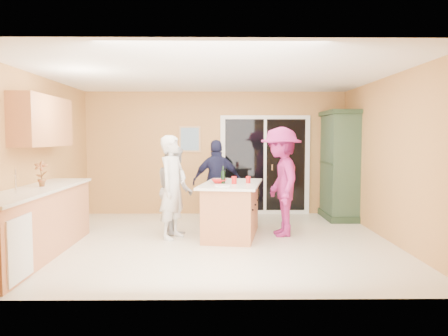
{
  "coord_description": "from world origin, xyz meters",
  "views": [
    {
      "loc": [
        0.07,
        -6.8,
        1.63
      ],
      "look_at": [
        0.15,
        0.1,
        1.15
      ],
      "focal_mm": 35.0,
      "sensor_mm": 36.0,
      "label": 1
    }
  ],
  "objects_px": {
    "kitchen_island": "(232,211)",
    "woman_navy": "(217,182)",
    "woman_white": "(173,187)",
    "woman_magenta": "(281,182)",
    "woman_grey": "(175,189)",
    "green_hutch": "(340,166)"
  },
  "relations": [
    {
      "from": "kitchen_island",
      "to": "woman_navy",
      "type": "distance_m",
      "value": 1.15
    },
    {
      "from": "woman_white",
      "to": "woman_magenta",
      "type": "relative_size",
      "value": 0.92
    },
    {
      "from": "kitchen_island",
      "to": "woman_grey",
      "type": "xyz_separation_m",
      "value": [
        -0.97,
        0.28,
        0.34
      ]
    },
    {
      "from": "woman_white",
      "to": "woman_magenta",
      "type": "bearing_deg",
      "value": -59.63
    },
    {
      "from": "woman_magenta",
      "to": "woman_grey",
      "type": "bearing_deg",
      "value": -101.45
    },
    {
      "from": "woman_grey",
      "to": "woman_magenta",
      "type": "bearing_deg",
      "value": -119.37
    },
    {
      "from": "woman_white",
      "to": "woman_navy",
      "type": "bearing_deg",
      "value": -5.89
    },
    {
      "from": "woman_white",
      "to": "woman_magenta",
      "type": "distance_m",
      "value": 1.79
    },
    {
      "from": "kitchen_island",
      "to": "woman_white",
      "type": "bearing_deg",
      "value": -159.49
    },
    {
      "from": "woman_grey",
      "to": "woman_navy",
      "type": "distance_m",
      "value": 1.06
    },
    {
      "from": "woman_magenta",
      "to": "woman_white",
      "type": "bearing_deg",
      "value": -86.51
    },
    {
      "from": "green_hutch",
      "to": "woman_magenta",
      "type": "xyz_separation_m",
      "value": [
        -1.39,
        -1.51,
        -0.15
      ]
    },
    {
      "from": "green_hutch",
      "to": "woman_magenta",
      "type": "distance_m",
      "value": 2.06
    },
    {
      "from": "kitchen_island",
      "to": "woman_white",
      "type": "height_order",
      "value": "woman_white"
    },
    {
      "from": "woman_navy",
      "to": "kitchen_island",
      "type": "bearing_deg",
      "value": 95.01
    },
    {
      "from": "woman_white",
      "to": "woman_navy",
      "type": "xyz_separation_m",
      "value": [
        0.71,
        1.24,
        -0.04
      ]
    },
    {
      "from": "woman_grey",
      "to": "green_hutch",
      "type": "bearing_deg",
      "value": -89.63
    },
    {
      "from": "kitchen_island",
      "to": "woman_navy",
      "type": "xyz_separation_m",
      "value": [
        -0.24,
        1.05,
        0.38
      ]
    },
    {
      "from": "green_hutch",
      "to": "woman_grey",
      "type": "xyz_separation_m",
      "value": [
        -3.18,
        -1.24,
        -0.3
      ]
    },
    {
      "from": "woman_grey",
      "to": "woman_magenta",
      "type": "xyz_separation_m",
      "value": [
        1.79,
        -0.26,
        0.15
      ]
    },
    {
      "from": "green_hutch",
      "to": "woman_grey",
      "type": "relative_size",
      "value": 1.44
    },
    {
      "from": "green_hutch",
      "to": "woman_white",
      "type": "relative_size",
      "value": 1.3
    }
  ]
}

